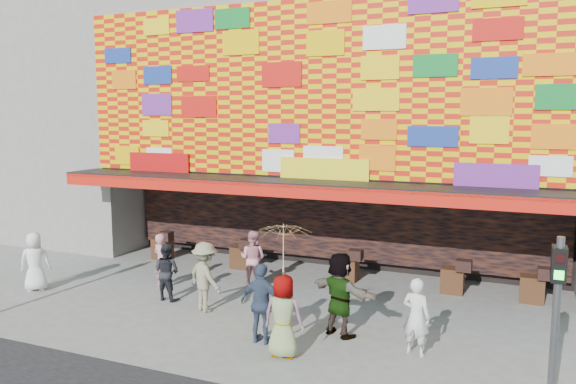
{
  "coord_description": "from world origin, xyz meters",
  "views": [
    {
      "loc": [
        5.59,
        -10.86,
        4.85
      ],
      "look_at": [
        0.2,
        2.0,
        2.92
      ],
      "focal_mm": 35.0,
      "sensor_mm": 36.0,
      "label": 1
    }
  ],
  "objects_px": {
    "ped_a": "(35,261)",
    "signal_right": "(556,308)",
    "ped_h": "(416,317)",
    "ped_c": "(167,271)",
    "parasol": "(283,249)",
    "ped_f": "(340,294)",
    "ped_d": "(205,277)",
    "ped_g": "(283,316)",
    "ped_e": "(262,304)",
    "ped_i": "(253,258)",
    "ped_b": "(161,260)"
  },
  "relations": [
    {
      "from": "ped_b",
      "to": "parasol",
      "type": "bearing_deg",
      "value": 164.31
    },
    {
      "from": "ped_a",
      "to": "ped_f",
      "type": "relative_size",
      "value": 0.87
    },
    {
      "from": "ped_h",
      "to": "ped_c",
      "type": "bearing_deg",
      "value": 7.0
    },
    {
      "from": "signal_right",
      "to": "ped_f",
      "type": "xyz_separation_m",
      "value": [
        -4.15,
        2.04,
        -0.92
      ]
    },
    {
      "from": "signal_right",
      "to": "ped_c",
      "type": "height_order",
      "value": "signal_right"
    },
    {
      "from": "signal_right",
      "to": "ped_f",
      "type": "relative_size",
      "value": 1.59
    },
    {
      "from": "ped_i",
      "to": "parasol",
      "type": "height_order",
      "value": "parasol"
    },
    {
      "from": "ped_a",
      "to": "ped_f",
      "type": "height_order",
      "value": "ped_f"
    },
    {
      "from": "ped_a",
      "to": "signal_right",
      "type": "bearing_deg",
      "value": 137.22
    },
    {
      "from": "ped_d",
      "to": "ped_h",
      "type": "distance_m",
      "value": 5.3
    },
    {
      "from": "ped_a",
      "to": "ped_f",
      "type": "distance_m",
      "value": 8.77
    },
    {
      "from": "signal_right",
      "to": "ped_g",
      "type": "relative_size",
      "value": 1.77
    },
    {
      "from": "ped_g",
      "to": "ped_a",
      "type": "bearing_deg",
      "value": -13.28
    },
    {
      "from": "ped_g",
      "to": "ped_i",
      "type": "bearing_deg",
      "value": -60.47
    },
    {
      "from": "ped_d",
      "to": "parasol",
      "type": "bearing_deg",
      "value": 174.32
    },
    {
      "from": "parasol",
      "to": "ped_h",
      "type": "bearing_deg",
      "value": 24.62
    },
    {
      "from": "parasol",
      "to": "ped_f",
      "type": "bearing_deg",
      "value": 64.2
    },
    {
      "from": "ped_i",
      "to": "ped_g",
      "type": "bearing_deg",
      "value": 123.81
    },
    {
      "from": "ped_c",
      "to": "ped_g",
      "type": "xyz_separation_m",
      "value": [
        4.22,
        -2.06,
        0.08
      ]
    },
    {
      "from": "ped_a",
      "to": "ped_d",
      "type": "height_order",
      "value": "ped_d"
    },
    {
      "from": "ped_d",
      "to": "ped_e",
      "type": "xyz_separation_m",
      "value": [
        2.14,
        -1.23,
        -0.01
      ]
    },
    {
      "from": "ped_f",
      "to": "ped_e",
      "type": "bearing_deg",
      "value": 58.98
    },
    {
      "from": "signal_right",
      "to": "ped_h",
      "type": "relative_size",
      "value": 1.87
    },
    {
      "from": "ped_g",
      "to": "ped_h",
      "type": "distance_m",
      "value": 2.69
    },
    {
      "from": "signal_right",
      "to": "ped_i",
      "type": "xyz_separation_m",
      "value": [
        -7.54,
        4.59,
        -1.06
      ]
    },
    {
      "from": "ped_h",
      "to": "parasol",
      "type": "height_order",
      "value": "parasol"
    },
    {
      "from": "ped_c",
      "to": "ped_g",
      "type": "relative_size",
      "value": 0.9
    },
    {
      "from": "ped_d",
      "to": "ped_g",
      "type": "xyz_separation_m",
      "value": [
        2.83,
        -1.69,
        -0.03
      ]
    },
    {
      "from": "ped_f",
      "to": "parasol",
      "type": "bearing_deg",
      "value": 86.94
    },
    {
      "from": "ped_e",
      "to": "ped_h",
      "type": "xyz_separation_m",
      "value": [
        3.13,
        0.66,
        -0.06
      ]
    },
    {
      "from": "ped_g",
      "to": "parasol",
      "type": "xyz_separation_m",
      "value": [
        0.0,
        -0.0,
        1.37
      ]
    },
    {
      "from": "ped_f",
      "to": "parasol",
      "type": "relative_size",
      "value": 0.95
    },
    {
      "from": "signal_right",
      "to": "ped_e",
      "type": "bearing_deg",
      "value": 169.67
    },
    {
      "from": "parasol",
      "to": "ped_a",
      "type": "bearing_deg",
      "value": 170.74
    },
    {
      "from": "ped_f",
      "to": "ped_h",
      "type": "xyz_separation_m",
      "value": [
        1.73,
        -0.36,
        -0.14
      ]
    },
    {
      "from": "signal_right",
      "to": "ped_a",
      "type": "distance_m",
      "value": 13.09
    },
    {
      "from": "ped_e",
      "to": "parasol",
      "type": "distance_m",
      "value": 1.58
    },
    {
      "from": "ped_f",
      "to": "ped_d",
      "type": "bearing_deg",
      "value": 19.42
    },
    {
      "from": "ped_g",
      "to": "ped_h",
      "type": "xyz_separation_m",
      "value": [
        2.44,
        1.12,
        -0.04
      ]
    },
    {
      "from": "ped_f",
      "to": "ped_g",
      "type": "bearing_deg",
      "value": 86.94
    },
    {
      "from": "ped_b",
      "to": "ped_f",
      "type": "relative_size",
      "value": 0.82
    },
    {
      "from": "ped_d",
      "to": "ped_c",
      "type": "bearing_deg",
      "value": 10.45
    },
    {
      "from": "ped_c",
      "to": "ped_d",
      "type": "xyz_separation_m",
      "value": [
        1.39,
        -0.37,
        0.11
      ]
    },
    {
      "from": "ped_f",
      "to": "ped_i",
      "type": "height_order",
      "value": "ped_f"
    },
    {
      "from": "ped_a",
      "to": "ped_c",
      "type": "xyz_separation_m",
      "value": [
        3.83,
        0.74,
        -0.06
      ]
    },
    {
      "from": "ped_g",
      "to": "ped_h",
      "type": "relative_size",
      "value": 1.05
    },
    {
      "from": "ped_e",
      "to": "ped_a",
      "type": "bearing_deg",
      "value": -3.3
    },
    {
      "from": "ped_e",
      "to": "signal_right",
      "type": "bearing_deg",
      "value": 173.02
    },
    {
      "from": "ped_c",
      "to": "ped_f",
      "type": "relative_size",
      "value": 0.81
    },
    {
      "from": "ped_e",
      "to": "ped_c",
      "type": "bearing_deg",
      "value": -21.01
    }
  ]
}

